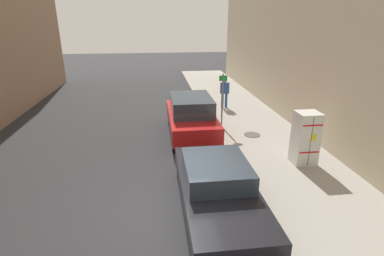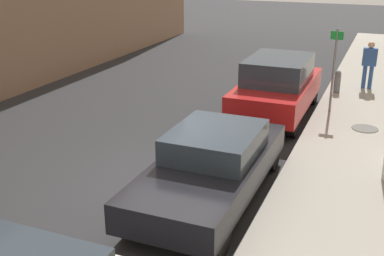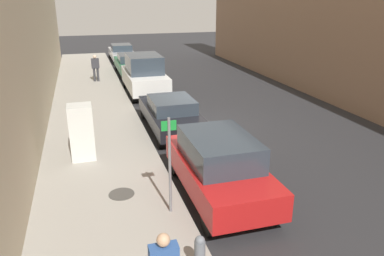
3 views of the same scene
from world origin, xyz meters
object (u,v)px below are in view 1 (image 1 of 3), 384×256
street_sign_post (222,98)px  fire_hydrant (212,106)px  pedestrian_standing_near (225,91)px  discarded_refrigerator (305,138)px  parked_sedan_dark (217,187)px  parked_suv_red (191,116)px

street_sign_post → fire_hydrant: street_sign_post is taller
pedestrian_standing_near → discarded_refrigerator: bearing=141.4°
pedestrian_standing_near → parked_sedan_dark: pedestrian_standing_near is taller
discarded_refrigerator → pedestrian_standing_near: 7.23m
parked_sedan_dark → fire_hydrant: bearing=-99.7°
discarded_refrigerator → street_sign_post: size_ratio=0.74×
fire_hydrant → pedestrian_standing_near: bearing=-134.1°
discarded_refrigerator → parked_sedan_dark: discarded_refrigerator is taller
parked_suv_red → pedestrian_standing_near: bearing=-121.9°
street_sign_post → parked_suv_red: (1.50, 0.61, -0.60)m
pedestrian_standing_near → fire_hydrant: bearing=88.0°
parked_suv_red → parked_sedan_dark: 5.59m
pedestrian_standing_near → parked_sedan_dark: size_ratio=0.34×
discarded_refrigerator → parked_sedan_dark: (3.51, 2.21, -0.32)m
fire_hydrant → pedestrian_standing_near: 1.41m
street_sign_post → fire_hydrant: (0.06, -2.21, -1.00)m
parked_suv_red → parked_sedan_dark: size_ratio=0.93×
discarded_refrigerator → fire_hydrant: (2.07, -6.20, -0.53)m
discarded_refrigerator → parked_suv_red: size_ratio=0.41×
pedestrian_standing_near → parked_suv_red: (2.34, 3.76, -0.16)m
discarded_refrigerator → pedestrian_standing_near: bearing=-80.7°
fire_hydrant → parked_sedan_dark: (1.44, 8.41, 0.21)m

